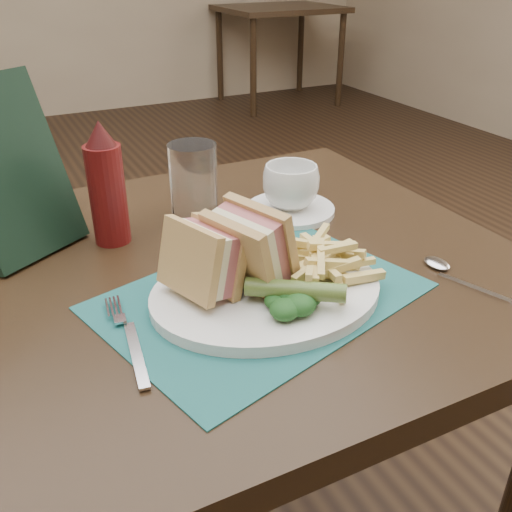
{
  "coord_description": "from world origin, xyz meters",
  "views": [
    {
      "loc": [
        -0.25,
        -1.17,
        1.14
      ],
      "look_at": [
        0.04,
        -0.59,
        0.8
      ],
      "focal_mm": 40.0,
      "sensor_mm": 36.0,
      "label": 1
    }
  ],
  "objects_px": {
    "placemat": "(260,296)",
    "sandwich_half_b": "(238,251)",
    "saucer": "(290,210)",
    "coffee_cup": "(291,186)",
    "plate": "(267,292)",
    "sandwich_half_a": "(189,264)",
    "table_bg_right": "(279,56)",
    "check_presenter": "(12,170)",
    "drinking_glass": "(194,184)",
    "table_main": "(212,452)",
    "ketchup_bottle": "(106,184)"
  },
  "relations": [
    {
      "from": "placemat",
      "to": "sandwich_half_b",
      "type": "distance_m",
      "value": 0.07
    },
    {
      "from": "saucer",
      "to": "coffee_cup",
      "type": "relative_size",
      "value": 1.6
    },
    {
      "from": "plate",
      "to": "sandwich_half_a",
      "type": "distance_m",
      "value": 0.11
    },
    {
      "from": "sandwich_half_a",
      "to": "sandwich_half_b",
      "type": "xyz_separation_m",
      "value": [
        0.06,
        -0.0,
        0.0
      ]
    },
    {
      "from": "table_bg_right",
      "to": "check_presenter",
      "type": "distance_m",
      "value": 4.17
    },
    {
      "from": "coffee_cup",
      "to": "drinking_glass",
      "type": "distance_m",
      "value": 0.16
    },
    {
      "from": "coffee_cup",
      "to": "table_bg_right",
      "type": "bearing_deg",
      "value": 61.57
    },
    {
      "from": "table_main",
      "to": "drinking_glass",
      "type": "distance_m",
      "value": 0.46
    },
    {
      "from": "plate",
      "to": "saucer",
      "type": "height_order",
      "value": "plate"
    },
    {
      "from": "drinking_glass",
      "to": "check_presenter",
      "type": "relative_size",
      "value": 0.51
    },
    {
      "from": "table_main",
      "to": "plate",
      "type": "xyz_separation_m",
      "value": [
        0.04,
        -0.12,
        0.38
      ]
    },
    {
      "from": "saucer",
      "to": "drinking_glass",
      "type": "distance_m",
      "value": 0.17
    },
    {
      "from": "table_main",
      "to": "saucer",
      "type": "relative_size",
      "value": 6.0
    },
    {
      "from": "placemat",
      "to": "sandwich_half_a",
      "type": "height_order",
      "value": "sandwich_half_a"
    },
    {
      "from": "table_bg_right",
      "to": "drinking_glass",
      "type": "height_order",
      "value": "drinking_glass"
    },
    {
      "from": "table_main",
      "to": "sandwich_half_a",
      "type": "relative_size",
      "value": 9.55
    },
    {
      "from": "sandwich_half_b",
      "to": "table_bg_right",
      "type": "bearing_deg",
      "value": 41.91
    },
    {
      "from": "plate",
      "to": "sandwich_half_b",
      "type": "distance_m",
      "value": 0.07
    },
    {
      "from": "table_main",
      "to": "table_bg_right",
      "type": "distance_m",
      "value": 4.16
    },
    {
      "from": "coffee_cup",
      "to": "check_presenter",
      "type": "height_order",
      "value": "check_presenter"
    },
    {
      "from": "table_bg_right",
      "to": "ketchup_bottle",
      "type": "xyz_separation_m",
      "value": [
        -2.19,
        -3.47,
        0.47
      ]
    },
    {
      "from": "plate",
      "to": "sandwich_half_a",
      "type": "relative_size",
      "value": 3.18
    },
    {
      "from": "placemat",
      "to": "sandwich_half_b",
      "type": "xyz_separation_m",
      "value": [
        -0.03,
        0.01,
        0.07
      ]
    },
    {
      "from": "table_bg_right",
      "to": "placemat",
      "type": "distance_m",
      "value": 4.26
    },
    {
      "from": "sandwich_half_a",
      "to": "coffee_cup",
      "type": "xyz_separation_m",
      "value": [
        0.26,
        0.2,
        -0.02
      ]
    },
    {
      "from": "table_main",
      "to": "ketchup_bottle",
      "type": "xyz_separation_m",
      "value": [
        -0.09,
        0.13,
        0.47
      ]
    },
    {
      "from": "placemat",
      "to": "plate",
      "type": "relative_size",
      "value": 1.3
    },
    {
      "from": "drinking_glass",
      "to": "ketchup_bottle",
      "type": "distance_m",
      "value": 0.14
    },
    {
      "from": "saucer",
      "to": "drinking_glass",
      "type": "relative_size",
      "value": 1.15
    },
    {
      "from": "ketchup_bottle",
      "to": "check_presenter",
      "type": "height_order",
      "value": "check_presenter"
    },
    {
      "from": "table_main",
      "to": "check_presenter",
      "type": "distance_m",
      "value": 0.57
    },
    {
      "from": "plate",
      "to": "check_presenter",
      "type": "bearing_deg",
      "value": 135.53
    },
    {
      "from": "plate",
      "to": "drinking_glass",
      "type": "distance_m",
      "value": 0.27
    },
    {
      "from": "ketchup_bottle",
      "to": "coffee_cup",
      "type": "bearing_deg",
      "value": -5.59
    },
    {
      "from": "table_main",
      "to": "coffee_cup",
      "type": "distance_m",
      "value": 0.48
    },
    {
      "from": "saucer",
      "to": "placemat",
      "type": "bearing_deg",
      "value": -127.72
    },
    {
      "from": "coffee_cup",
      "to": "drinking_glass",
      "type": "height_order",
      "value": "drinking_glass"
    },
    {
      "from": "saucer",
      "to": "sandwich_half_a",
      "type": "bearing_deg",
      "value": -141.29
    },
    {
      "from": "table_bg_right",
      "to": "drinking_glass",
      "type": "bearing_deg",
      "value": -120.65
    },
    {
      "from": "ketchup_bottle",
      "to": "drinking_glass",
      "type": "bearing_deg",
      "value": 4.1
    },
    {
      "from": "table_main",
      "to": "table_bg_right",
      "type": "height_order",
      "value": "same"
    },
    {
      "from": "sandwich_half_a",
      "to": "sandwich_half_b",
      "type": "height_order",
      "value": "sandwich_half_b"
    },
    {
      "from": "sandwich_half_b",
      "to": "coffee_cup",
      "type": "distance_m",
      "value": 0.29
    },
    {
      "from": "placemat",
      "to": "coffee_cup",
      "type": "bearing_deg",
      "value": 52.28
    },
    {
      "from": "placemat",
      "to": "drinking_glass",
      "type": "relative_size",
      "value": 3.01
    },
    {
      "from": "plate",
      "to": "sandwich_half_b",
      "type": "xyz_separation_m",
      "value": [
        -0.03,
        0.01,
        0.06
      ]
    },
    {
      "from": "table_main",
      "to": "placemat",
      "type": "distance_m",
      "value": 0.39
    },
    {
      "from": "table_main",
      "to": "sandwich_half_a",
      "type": "distance_m",
      "value": 0.46
    },
    {
      "from": "placemat",
      "to": "check_presenter",
      "type": "distance_m",
      "value": 0.39
    },
    {
      "from": "drinking_glass",
      "to": "check_presenter",
      "type": "xyz_separation_m",
      "value": [
        -0.26,
        0.02,
        0.06
      ]
    }
  ]
}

